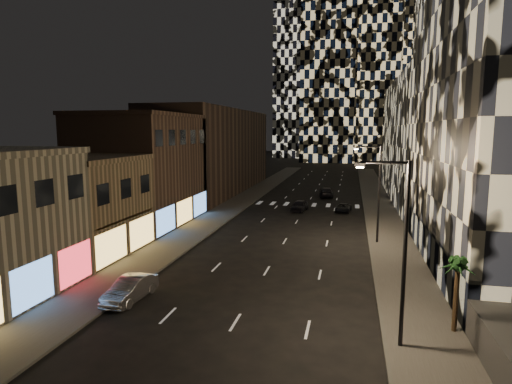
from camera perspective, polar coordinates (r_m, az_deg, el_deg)
The scene contains 18 objects.
sidewalk_left at distance 63.53m, azimuth -2.18°, elevation -1.28°, with size 4.00×120.00×0.15m, color #47443F.
sidewalk_right at distance 61.61m, azimuth 16.13°, elevation -1.90°, with size 4.00×120.00×0.15m, color #47443F.
curb_left at distance 63.03m, azimuth -0.33°, elevation -1.35°, with size 0.20×120.00×0.15m, color #4C4C47.
curb_right at distance 61.51m, azimuth 14.17°, elevation -1.84°, with size 0.20×120.00×0.15m, color #4C4C47.
retail_tan at distance 39.61m, azimuth -23.15°, elevation -1.94°, with size 10.00×10.00×8.00m, color #816D4D.
retail_brown at distance 49.93m, azimuth -14.92°, elevation 2.72°, with size 10.00×15.00×12.00m, color brown.
retail_filler_left at distance 74.32m, azimuth -5.48°, elevation 5.44°, with size 10.00×40.00×14.00m, color brown.
midrise_base at distance 36.77m, azimuth 22.19°, elevation -6.62°, with size 0.60×25.00×3.00m, color #383838.
midrise_filler_right at distance 69.04m, azimuth 24.43°, elevation 6.20°, with size 16.00×40.00×18.00m, color #232326.
tower_left_back at distance 183.32m, azimuth 7.08°, elevation 23.78°, with size 24.00×24.00×120.00m, color black.
tower_center_low at distance 155.27m, azimuth 9.99°, elevation 21.84°, with size 18.00×18.00×95.00m, color black.
streetlight_near at distance 21.36m, azimuth 18.65°, elevation -6.23°, with size 2.55×0.25×9.00m.
streetlight_far at distance 40.98m, azimuth 15.78°, elevation 0.64°, with size 2.55×0.25×9.00m.
car_silver_parked at distance 28.39m, azimuth -16.41°, elevation -12.32°, with size 1.54×4.42×1.46m, color gray.
car_dark_midlane at distance 56.55m, azimuth 5.80°, elevation -1.83°, with size 1.70×4.22×1.44m, color black.
car_dark_oncoming at distance 69.28m, azimuth 9.34°, elevation -0.02°, with size 2.12×5.22×1.52m, color black.
car_dark_rightlane at distance 56.73m, azimuth 11.53°, elevation -2.11°, with size 1.80×3.89×1.08m, color black.
palm_tree at distance 24.52m, azimuth 25.32°, elevation -9.38°, with size 2.04×1.99×3.99m.
Camera 1 is at (6.00, -10.59, 10.51)m, focal length 30.00 mm.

